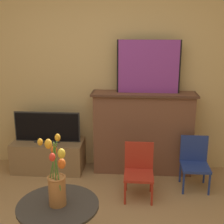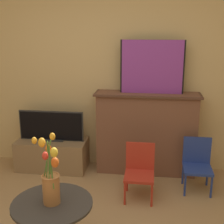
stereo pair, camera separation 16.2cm
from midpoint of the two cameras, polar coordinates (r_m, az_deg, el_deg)
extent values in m
cube|color=tan|center=(4.10, 0.62, 8.14)|extent=(8.00, 0.06, 2.70)
cube|color=brown|center=(4.08, 7.41, -3.87)|extent=(1.26, 0.32, 1.06)
cube|color=#503123|center=(3.93, 7.68, 3.23)|extent=(1.32, 0.36, 0.02)
cube|color=black|center=(3.89, 8.54, 8.14)|extent=(0.78, 0.02, 0.65)
cube|color=purple|center=(3.88, 8.54, 8.12)|extent=(0.74, 0.02, 0.65)
cube|color=olive|center=(4.31, -9.75, -7.61)|extent=(0.93, 0.44, 0.40)
cube|color=#2D2D2D|center=(4.23, -9.88, -5.00)|extent=(0.33, 0.12, 0.02)
cube|color=#2D2D2D|center=(4.17, -9.96, -2.48)|extent=(0.86, 0.02, 0.40)
cube|color=black|center=(4.17, -10.00, -2.52)|extent=(0.83, 0.02, 0.37)
cylinder|color=#B22D1E|center=(3.48, 3.73, -14.69)|extent=(0.02, 0.02, 0.26)
cylinder|color=#B22D1E|center=(3.47, 8.67, -14.88)|extent=(0.02, 0.02, 0.26)
cylinder|color=#B22D1E|center=(3.73, 4.05, -12.46)|extent=(0.02, 0.02, 0.26)
cylinder|color=#B22D1E|center=(3.73, 8.61, -12.63)|extent=(0.02, 0.02, 0.26)
cube|color=#B22D1E|center=(3.53, 6.34, -11.57)|extent=(0.32, 0.32, 0.03)
cube|color=#B22D1E|center=(3.59, 6.48, -7.99)|extent=(0.32, 0.02, 0.32)
cylinder|color=navy|center=(3.73, 14.46, -12.92)|extent=(0.02, 0.02, 0.26)
cylinder|color=navy|center=(3.78, 18.92, -12.91)|extent=(0.02, 0.02, 0.26)
cylinder|color=navy|center=(3.99, 13.99, -10.95)|extent=(0.02, 0.02, 0.26)
cylinder|color=navy|center=(4.03, 18.15, -10.97)|extent=(0.02, 0.02, 0.26)
cube|color=navy|center=(3.82, 16.55, -9.97)|extent=(0.32, 0.32, 0.03)
cube|color=navy|center=(3.88, 16.43, -6.68)|extent=(0.32, 0.02, 0.32)
cylinder|color=#332D28|center=(2.55, -9.05, -16.25)|extent=(0.63, 0.63, 0.02)
cylinder|color=#AD6B38|center=(2.48, -9.17, -13.83)|extent=(0.13, 0.13, 0.23)
torus|color=#AD6B38|center=(2.43, -9.29, -11.50)|extent=(0.14, 0.14, 0.02)
cylinder|color=#477A2D|center=(2.37, -9.87, -9.44)|extent=(0.03, 0.03, 0.36)
ellipsoid|color=orange|center=(2.29, -10.73, -5.53)|extent=(0.05, 0.05, 0.07)
cylinder|color=#477A2D|center=(2.42, -9.41, -9.99)|extent=(0.02, 0.04, 0.28)
ellipsoid|color=orange|center=(2.40, -9.65, -6.67)|extent=(0.05, 0.05, 0.07)
cylinder|color=#477A2D|center=(2.37, -9.20, -9.81)|extent=(0.07, 0.09, 0.32)
ellipsoid|color=gold|center=(2.22, -8.49, -7.34)|extent=(0.05, 0.05, 0.07)
cylinder|color=#477A2D|center=(2.40, -9.02, -11.01)|extent=(0.05, 0.04, 0.22)
ellipsoid|color=orange|center=(2.31, -8.40, -9.13)|extent=(0.06, 0.06, 0.08)
cylinder|color=#477A2D|center=(2.38, -9.49, -10.26)|extent=(0.01, 0.08, 0.29)
ellipsoid|color=red|center=(2.25, -10.10, -7.92)|extent=(0.04, 0.04, 0.06)
cylinder|color=#477A2D|center=(2.39, -9.96, -9.18)|extent=(0.09, 0.02, 0.37)
ellipsoid|color=orange|center=(2.34, -12.11, -5.15)|extent=(0.04, 0.04, 0.05)
cylinder|color=#477A2D|center=(2.41, -9.26, -9.04)|extent=(0.01, 0.09, 0.36)
ellipsoid|color=orange|center=(2.42, -8.96, -4.47)|extent=(0.04, 0.04, 0.06)
camera|label=1|loc=(0.08, -88.54, 0.41)|focal=50.00mm
camera|label=2|loc=(0.08, 91.46, -0.41)|focal=50.00mm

